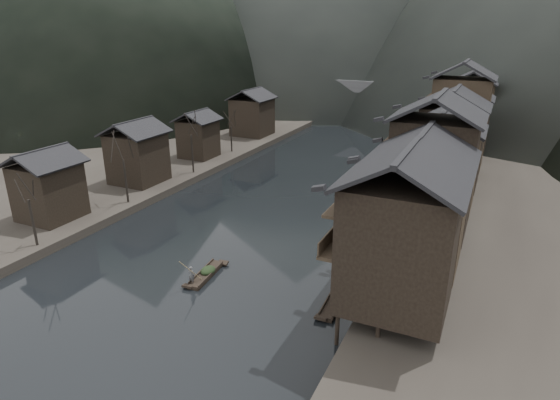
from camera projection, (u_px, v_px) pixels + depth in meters
The scene contains 12 objects.
water at pixel (234, 246), 46.68m from camera, with size 300.00×300.00×0.00m, color black.
left_bank at pixel (185, 132), 94.33m from camera, with size 40.00×200.00×1.20m, color #2D2823.
stilt_houses at pixel (449, 136), 52.91m from camera, with size 9.00×67.60×16.68m.
left_houses at pixel (183, 132), 69.92m from camera, with size 8.10×53.20×8.73m.
bare_trees at pixel (153, 145), 58.93m from camera, with size 3.87×41.87×7.73m.
moored_sampans at pixel (400, 197), 59.23m from camera, with size 2.59×60.28×0.47m.
midriver_boats at pixel (386, 155), 78.75m from camera, with size 4.13×15.96×0.45m.
stone_bridge at pixel (394, 99), 105.99m from camera, with size 40.00×6.00×9.00m.
hero_sampan at pixel (206, 274), 40.90m from camera, with size 1.62×5.44×0.44m.
cargo_heap at pixel (208, 267), 40.90m from camera, with size 1.18×1.55×0.71m, color black.
boatman at pixel (191, 273), 39.03m from camera, with size 0.60×0.39×1.63m, color #4F4F51.
bamboo_pole at pixel (191, 247), 38.12m from camera, with size 0.06×0.06×4.03m, color #8C7A51.
Camera 1 is at (22.01, -36.24, 20.57)m, focal length 30.00 mm.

